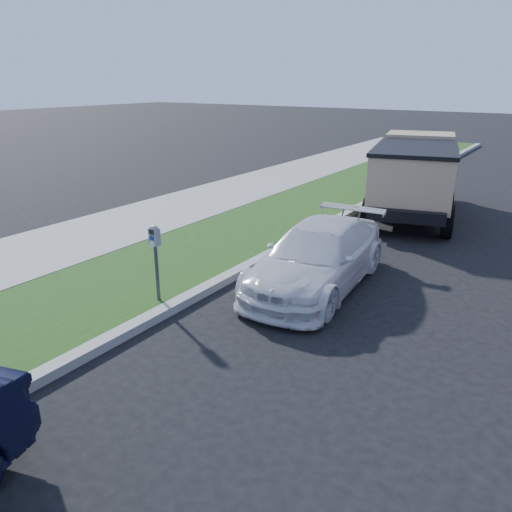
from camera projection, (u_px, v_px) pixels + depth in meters
The scene contains 5 objects.
ground at pixel (299, 359), 7.15m from camera, with size 120.00×120.00×0.00m, color black.
streetside at pixel (130, 249), 11.58m from camera, with size 6.12×50.00×0.15m.
parking_meter at pixel (155, 247), 8.44m from camera, with size 0.20×0.14×1.36m.
white_wagon at pixel (318, 257), 9.48m from camera, with size 1.69×4.16×1.21m, color silver.
dump_truck at pixel (415, 172), 14.50m from camera, with size 3.30×5.87×2.18m.
Camera 1 is at (2.90, -5.55, 3.80)m, focal length 35.00 mm.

